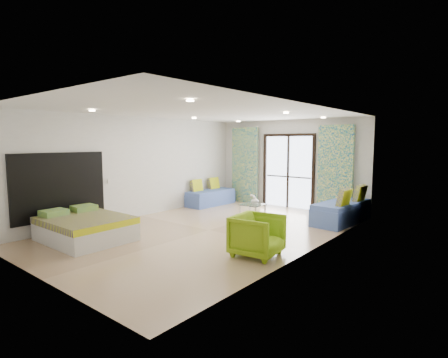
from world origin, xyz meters
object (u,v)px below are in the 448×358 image
Objects in this scene: coffee_table at (253,206)px; armchair at (257,233)px; daybed_right at (342,211)px; daybed_left at (210,197)px; bed at (85,228)px.

coffee_table is 3.13m from armchair.
daybed_left is at bearing -172.12° from daybed_right.
coffee_table is at bearing 69.01° from bed.
daybed_right is 2.40× the size of armchair.
armchair is (3.35, 1.42, 0.15)m from bed.
bed is 4.23m from coffee_table.
daybed_left reaches higher than bed.
armchair is at bearing 22.93° from bed.
daybed_right is (4.23, 0.21, 0.03)m from daybed_left.
bed is 2.16× the size of armchair.
daybed_right is at bearing 24.59° from coffee_table.
daybed_left reaches higher than armchair.
armchair reaches higher than bed.
bed is 0.90× the size of daybed_right.
daybed_left is at bearing 97.79° from bed.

